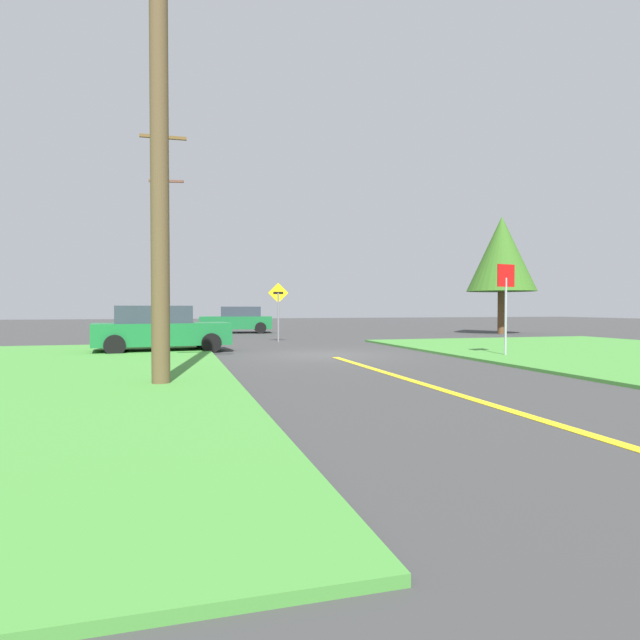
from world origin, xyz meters
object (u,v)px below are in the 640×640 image
(car_approaching_junction, at_px, (237,320))
(direction_sign, at_px, (278,305))
(stop_sign, at_px, (506,293))
(oak_tree_left, at_px, (502,254))
(utility_pole_near, at_px, (159,144))
(utility_pole_mid, at_px, (164,230))
(parked_car_near_building, at_px, (160,329))
(utility_pole_far, at_px, (167,250))

(car_approaching_junction, bearing_deg, direction_sign, 100.68)
(stop_sign, xyz_separation_m, oak_tree_left, (8.84, 13.03, 2.71))
(stop_sign, xyz_separation_m, car_approaching_junction, (-6.21, 18.21, -1.22))
(stop_sign, distance_m, utility_pole_near, 11.19)
(stop_sign, bearing_deg, utility_pole_mid, -47.86)
(car_approaching_junction, relative_size, parked_car_near_building, 0.95)
(utility_pole_far, relative_size, oak_tree_left, 1.29)
(car_approaching_junction, distance_m, utility_pole_mid, 11.96)
(car_approaching_junction, height_order, parked_car_near_building, same)
(utility_pole_near, xyz_separation_m, utility_pole_far, (-0.05, 18.45, -0.12))
(parked_car_near_building, bearing_deg, utility_pole_mid, 81.94)
(car_approaching_junction, bearing_deg, utility_pole_mid, 74.57)
(car_approaching_junction, bearing_deg, utility_pole_far, 44.99)
(utility_pole_far, bearing_deg, stop_sign, -55.31)
(stop_sign, relative_size, car_approaching_junction, 0.65)
(stop_sign, distance_m, utility_pole_far, 18.30)
(utility_pole_mid, relative_size, utility_pole_far, 1.01)
(car_approaching_junction, xyz_separation_m, parked_car_near_building, (-4.25, -13.38, -0.00))
(car_approaching_junction, xyz_separation_m, utility_pole_near, (-4.04, -21.77, 3.91))
(utility_pole_mid, bearing_deg, parked_car_near_building, -92.38)
(utility_pole_far, bearing_deg, utility_pole_mid, -90.28)
(direction_sign, distance_m, oak_tree_left, 15.16)
(utility_pole_near, bearing_deg, direction_sign, 69.08)
(car_approaching_junction, bearing_deg, parked_car_near_building, 78.35)
(parked_car_near_building, distance_m, oak_tree_left, 21.33)
(stop_sign, height_order, parked_car_near_building, stop_sign)
(car_approaching_junction, distance_m, utility_pole_far, 6.49)
(car_approaching_junction, bearing_deg, stop_sign, 114.80)
(car_approaching_junction, distance_m, direction_sign, 9.28)
(parked_car_near_building, height_order, direction_sign, direction_sign)
(utility_pole_mid, relative_size, direction_sign, 3.39)
(utility_pole_near, xyz_separation_m, direction_sign, (4.80, 12.57, -3.05))
(stop_sign, height_order, utility_pole_mid, utility_pole_mid)
(utility_pole_near, bearing_deg, utility_pole_mid, 90.45)
(utility_pole_near, distance_m, oak_tree_left, 25.29)
(utility_pole_near, relative_size, utility_pole_mid, 1.02)
(direction_sign, bearing_deg, utility_pole_mid, -164.67)
(utility_pole_mid, bearing_deg, direction_sign, 15.33)
(utility_pole_near, relative_size, direction_sign, 3.47)
(stop_sign, distance_m, oak_tree_left, 15.98)
(utility_pole_mid, bearing_deg, utility_pole_near, -89.55)
(utility_pole_far, distance_m, direction_sign, 8.18)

